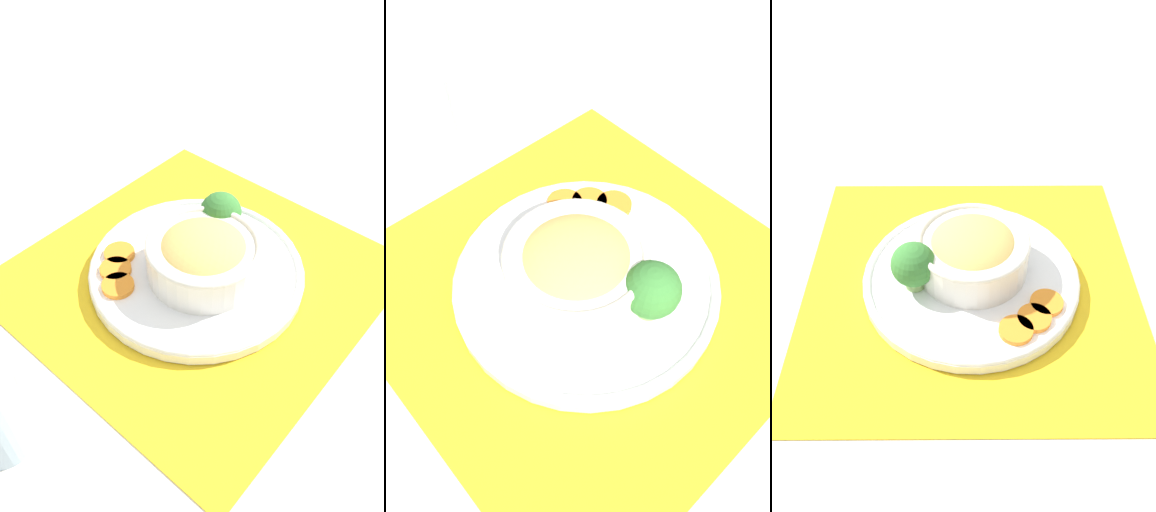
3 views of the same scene
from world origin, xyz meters
TOP-DOWN VIEW (x-y plane):
  - ground_plane at (0.00, 0.00)m, footprint 4.00×4.00m
  - placemat at (0.00, 0.00)m, footprint 0.54×0.54m
  - plate at (0.00, 0.00)m, footprint 0.31×0.31m
  - bowl at (0.00, -0.01)m, footprint 0.16×0.16m
  - broccoli_floret at (0.08, 0.03)m, footprint 0.06×0.06m
  - carrot_slice_near at (-0.07, 0.09)m, footprint 0.05×0.05m
  - carrot_slice_middle at (-0.09, 0.07)m, footprint 0.05×0.05m
  - carrot_slice_far at (-0.11, 0.04)m, footprint 0.05×0.05m

SIDE VIEW (x-z plane):
  - ground_plane at x=0.00m, z-range 0.00..0.00m
  - placemat at x=0.00m, z-range 0.00..0.00m
  - plate at x=0.00m, z-range 0.00..0.03m
  - carrot_slice_near at x=-0.07m, z-range 0.02..0.03m
  - carrot_slice_middle at x=-0.09m, z-range 0.02..0.03m
  - carrot_slice_far at x=-0.11m, z-range 0.02..0.03m
  - bowl at x=0.00m, z-range 0.02..0.09m
  - broccoli_floret at x=0.08m, z-range 0.02..0.10m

